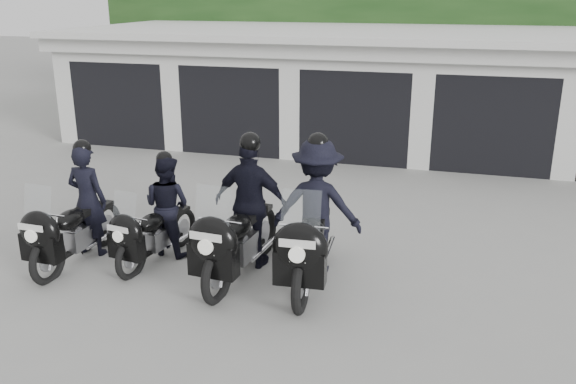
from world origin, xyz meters
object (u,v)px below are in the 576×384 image
(police_bike_d, at_px, (315,217))
(police_bike_a, at_px, (76,214))
(police_bike_c, at_px, (246,214))
(police_bike_b, at_px, (161,213))

(police_bike_d, bearing_deg, police_bike_a, -176.54)
(police_bike_a, distance_m, police_bike_d, 3.59)
(police_bike_c, bearing_deg, police_bike_d, 10.09)
(police_bike_a, bearing_deg, police_bike_d, 9.48)
(police_bike_b, height_order, police_bike_d, police_bike_d)
(police_bike_a, relative_size, police_bike_b, 1.11)
(police_bike_c, relative_size, police_bike_d, 0.98)
(police_bike_b, relative_size, police_bike_c, 0.80)
(police_bike_a, distance_m, police_bike_b, 1.25)
(police_bike_c, xyz_separation_m, police_bike_d, (0.99, 0.10, 0.02))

